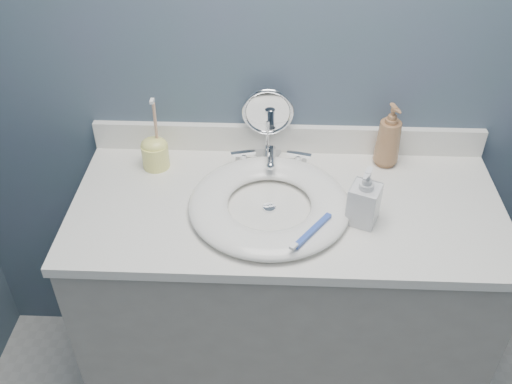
# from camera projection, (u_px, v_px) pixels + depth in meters

# --- Properties ---
(back_wall) EXTENTS (2.20, 0.02, 2.40)m
(back_wall) POSITION_uv_depth(u_px,v_px,m) (291.00, 55.00, 1.63)
(back_wall) COLOR #435C65
(back_wall) RESTS_ON ground
(vanity_cabinet) EXTENTS (1.20, 0.55, 0.85)m
(vanity_cabinet) POSITION_uv_depth(u_px,v_px,m) (282.00, 308.00, 1.89)
(vanity_cabinet) COLOR #A4A096
(vanity_cabinet) RESTS_ON ground
(countertop) EXTENTS (1.22, 0.57, 0.03)m
(countertop) POSITION_uv_depth(u_px,v_px,m) (287.00, 207.00, 1.62)
(countertop) COLOR white
(countertop) RESTS_ON vanity_cabinet
(backsplash) EXTENTS (1.22, 0.02, 0.09)m
(backsplash) POSITION_uv_depth(u_px,v_px,m) (287.00, 139.00, 1.79)
(backsplash) COLOR white
(backsplash) RESTS_ON countertop
(basin) EXTENTS (0.45, 0.45, 0.04)m
(basin) POSITION_uv_depth(u_px,v_px,m) (269.00, 204.00, 1.58)
(basin) COLOR white
(basin) RESTS_ON countertop
(drain) EXTENTS (0.04, 0.04, 0.01)m
(drain) POSITION_uv_depth(u_px,v_px,m) (269.00, 208.00, 1.59)
(drain) COLOR silver
(drain) RESTS_ON countertop
(faucet) EXTENTS (0.25, 0.13, 0.07)m
(faucet) POSITION_uv_depth(u_px,v_px,m) (271.00, 160.00, 1.73)
(faucet) COLOR silver
(faucet) RESTS_ON countertop
(makeup_mirror) EXTENTS (0.16, 0.09, 0.23)m
(makeup_mirror) POSITION_uv_depth(u_px,v_px,m) (268.00, 120.00, 1.72)
(makeup_mirror) COLOR silver
(makeup_mirror) RESTS_ON countertop
(soap_bottle_amber) EXTENTS (0.10, 0.10, 0.20)m
(soap_bottle_amber) POSITION_uv_depth(u_px,v_px,m) (389.00, 135.00, 1.70)
(soap_bottle_amber) COLOR #976944
(soap_bottle_amber) RESTS_ON countertop
(soap_bottle_clear) EXTENTS (0.10, 0.10, 0.17)m
(soap_bottle_clear) POSITION_uv_depth(u_px,v_px,m) (365.00, 196.00, 1.50)
(soap_bottle_clear) COLOR silver
(soap_bottle_clear) RESTS_ON countertop
(toothbrush_holder) EXTENTS (0.08, 0.08, 0.23)m
(toothbrush_holder) POSITION_uv_depth(u_px,v_px,m) (155.00, 152.00, 1.72)
(toothbrush_holder) COLOR #FAF67D
(toothbrush_holder) RESTS_ON countertop
(toothbrush_lying) EXTENTS (0.11, 0.15, 0.02)m
(toothbrush_lying) POSITION_uv_depth(u_px,v_px,m) (311.00, 232.00, 1.45)
(toothbrush_lying) COLOR #3454BA
(toothbrush_lying) RESTS_ON basin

